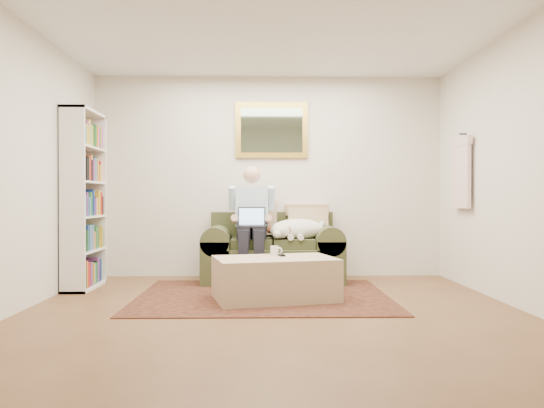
{
  "coord_description": "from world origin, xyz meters",
  "views": [
    {
      "loc": [
        -0.11,
        -4.41,
        1.0
      ],
      "look_at": [
        0.02,
        1.42,
        0.95
      ],
      "focal_mm": 35.0,
      "sensor_mm": 36.0,
      "label": 1
    }
  ],
  "objects_px": {
    "seated_man": "(252,224)",
    "bookshelf": "(84,199)",
    "laptop": "(252,222)",
    "coffee_mug": "(274,251)",
    "sleeping_dog": "(298,229)",
    "sofa": "(272,258)",
    "ottoman": "(275,279)"
  },
  "relations": [
    {
      "from": "ottoman",
      "to": "coffee_mug",
      "type": "bearing_deg",
      "value": 89.62
    },
    {
      "from": "sleeping_dog",
      "to": "bookshelf",
      "type": "relative_size",
      "value": 0.34
    },
    {
      "from": "ottoman",
      "to": "coffee_mug",
      "type": "xyz_separation_m",
      "value": [
        0.0,
        0.17,
        0.26
      ]
    },
    {
      "from": "seated_man",
      "to": "ottoman",
      "type": "xyz_separation_m",
      "value": [
        0.25,
        -1.05,
        -0.49
      ]
    },
    {
      "from": "seated_man",
      "to": "sleeping_dog",
      "type": "distance_m",
      "value": 0.56
    },
    {
      "from": "bookshelf",
      "to": "sofa",
      "type": "bearing_deg",
      "value": 11.68
    },
    {
      "from": "laptop",
      "to": "sleeping_dog",
      "type": "xyz_separation_m",
      "value": [
        0.55,
        0.13,
        -0.1
      ]
    },
    {
      "from": "bookshelf",
      "to": "seated_man",
      "type": "bearing_deg",
      "value": 8.69
    },
    {
      "from": "laptop",
      "to": "coffee_mug",
      "type": "height_order",
      "value": "laptop"
    },
    {
      "from": "ottoman",
      "to": "seated_man",
      "type": "bearing_deg",
      "value": 103.27
    },
    {
      "from": "sofa",
      "to": "coffee_mug",
      "type": "xyz_separation_m",
      "value": [
        -0.0,
        -1.03,
        0.18
      ]
    },
    {
      "from": "sleeping_dog",
      "to": "coffee_mug",
      "type": "xyz_separation_m",
      "value": [
        -0.3,
        -0.95,
        -0.17
      ]
    },
    {
      "from": "seated_man",
      "to": "laptop",
      "type": "bearing_deg",
      "value": -90.0
    },
    {
      "from": "seated_man",
      "to": "bookshelf",
      "type": "height_order",
      "value": "bookshelf"
    },
    {
      "from": "bookshelf",
      "to": "ottoman",
      "type": "bearing_deg",
      "value": -19.61
    },
    {
      "from": "seated_man",
      "to": "bookshelf",
      "type": "relative_size",
      "value": 0.7
    },
    {
      "from": "laptop",
      "to": "bookshelf",
      "type": "bearing_deg",
      "value": -173.25
    },
    {
      "from": "sofa",
      "to": "sleeping_dog",
      "type": "xyz_separation_m",
      "value": [
        0.3,
        -0.08,
        0.35
      ]
    },
    {
      "from": "seated_man",
      "to": "coffee_mug",
      "type": "relative_size",
      "value": 14.09
    },
    {
      "from": "seated_man",
      "to": "bookshelf",
      "type": "distance_m",
      "value": 1.93
    },
    {
      "from": "sofa",
      "to": "laptop",
      "type": "height_order",
      "value": "laptop"
    },
    {
      "from": "laptop",
      "to": "coffee_mug",
      "type": "relative_size",
      "value": 3.25
    },
    {
      "from": "ottoman",
      "to": "bookshelf",
      "type": "xyz_separation_m",
      "value": [
        -2.13,
        0.76,
        0.79
      ]
    },
    {
      "from": "sofa",
      "to": "sleeping_dog",
      "type": "distance_m",
      "value": 0.47
    },
    {
      "from": "seated_man",
      "to": "ottoman",
      "type": "distance_m",
      "value": 1.18
    },
    {
      "from": "seated_man",
      "to": "laptop",
      "type": "xyz_separation_m",
      "value": [
        -0.0,
        -0.06,
        0.03
      ]
    },
    {
      "from": "bookshelf",
      "to": "sleeping_dog",
      "type": "bearing_deg",
      "value": 8.33
    },
    {
      "from": "sleeping_dog",
      "to": "coffee_mug",
      "type": "relative_size",
      "value": 6.9
    },
    {
      "from": "seated_man",
      "to": "sleeping_dog",
      "type": "xyz_separation_m",
      "value": [
        0.55,
        0.07,
        -0.06
      ]
    },
    {
      "from": "sofa",
      "to": "laptop",
      "type": "bearing_deg",
      "value": -138.98
    },
    {
      "from": "laptop",
      "to": "ottoman",
      "type": "distance_m",
      "value": 1.14
    },
    {
      "from": "seated_man",
      "to": "coffee_mug",
      "type": "height_order",
      "value": "seated_man"
    }
  ]
}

